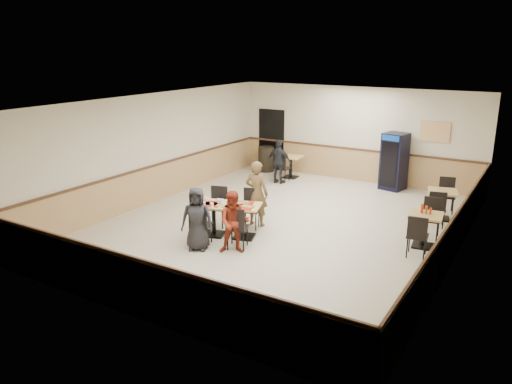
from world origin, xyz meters
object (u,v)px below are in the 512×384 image
Objects in this scene: diner_man_opposite at (257,194)px; trash_bin at (266,159)px; diner_woman_left at (197,219)px; back_table at (291,163)px; side_table_far at (442,200)px; pepsi_cooler at (394,161)px; side_table_near at (425,225)px; lone_diner at (279,162)px; diner_woman_right at (234,222)px; main_table at (229,215)px.

diner_man_opposite is 5.47m from trash_bin.
diner_woman_left is 6.52m from back_table.
diner_woman_left reaches higher than side_table_far.
pepsi_cooler reaches higher than back_table.
side_table_near is at bearing -174.60° from diner_man_opposite.
diner_woman_right is at bearing 106.52° from lone_diner.
main_table is 4.31m from side_table_near.
lone_diner reaches higher than diner_woman_left.
pepsi_cooler is (2.22, 6.82, 0.17)m from diner_woman_left.
diner_woman_left is (-0.16, -0.97, 0.18)m from main_table.
back_table is at bearing 143.97° from side_table_near.
back_table is at bearing 83.79° from main_table.
trash_bin is (-2.22, 6.78, -0.26)m from diner_woman_left.
diner_woman_right is at bearing -90.88° from pepsi_cooler.
diner_woman_right reaches higher than side_table_near.
pepsi_cooler reaches higher than diner_man_opposite.
side_table_far is (3.91, 3.74, -0.02)m from main_table.
diner_woman_left is at bearing -117.90° from main_table.
lone_diner is at bearing 74.45° from diner_woman_left.
main_table is 1.18× the size of diner_woman_right.
side_table_near reaches higher than side_table_far.
side_table_near is 7.57m from trash_bin.
diner_man_opposite is (-0.46, 1.68, 0.13)m from diner_woman_right.
main_table is 5.59m from back_table.
main_table is 0.92× the size of pepsi_cooler.
pepsi_cooler reaches higher than trash_bin.
back_table is at bearing -161.63° from pepsi_cooler.
lone_diner is (-1.38, 3.66, -0.10)m from diner_man_opposite.
diner_man_opposite is at bearing -72.94° from back_table.
diner_woman_left is 1.97m from diner_man_opposite.
main_table is at bearing -157.14° from side_table_near.
diner_man_opposite reaches higher than diner_woman_left.
side_table_near is 1.07× the size of back_table.
pepsi_cooler is (3.28, 0.39, 0.38)m from back_table.
main_table is 1.13× the size of lone_diner.
diner_man_opposite is 1.88× the size of trash_bin.
lone_diner reaches higher than back_table.
diner_woman_left is at bearing -130.79° from side_table_far.
diner_man_opposite is (0.31, 1.95, 0.11)m from diner_woman_left.
side_table_near is at bearing 6.51° from diner_woman_right.
diner_man_opposite is at bearing 54.62° from diner_woman_left.
diner_woman_left is 1.02× the size of diner_woman_right.
pepsi_cooler is at bearing 6.82° from back_table.
diner_woman_right reaches higher than main_table.
side_table_far is at bearing 24.90° from main_table.
diner_man_opposite is at bearing 76.55° from diner_woman_right.
lone_diner is 1.67× the size of side_table_far.
diner_woman_left is 7.14m from trash_bin.
diner_woman_right is 1.61× the size of side_table_far.
side_table_near is at bearing -33.03° from trash_bin.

